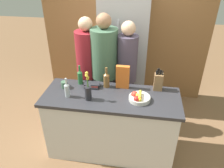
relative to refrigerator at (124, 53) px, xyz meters
The scene contains 16 objects.
ground_plane 1.54m from the refrigerator, 91.15° to the right, with size 14.00×14.00×0.00m, color brown.
kitchen_island 1.30m from the refrigerator, 91.15° to the right, with size 1.68×0.64×0.89m.
back_wall_wood 0.50m from the refrigerator, 93.83° to the left, with size 2.88×0.12×2.60m.
refrigerator is the anchor object (origin of this frame).
fruit_bowl 1.28m from the refrigerator, 75.81° to the right, with size 0.25×0.25×0.10m.
knife_block 1.10m from the refrigerator, 60.75° to the right, with size 0.11×0.09×0.30m.
flower_vase 1.34m from the refrigerator, 101.85° to the right, with size 0.08×0.08×0.37m.
cereal_box 0.99m from the refrigerator, 84.73° to the right, with size 0.17×0.06×0.30m.
coffee_mug 1.28m from the refrigerator, 120.28° to the right, with size 0.08×0.12×0.09m.
book_stack 1.07m from the refrigerator, 106.30° to the right, with size 0.21×0.15×0.06m.
bottle_oil 1.07m from the refrigerator, 116.12° to the right, with size 0.07×0.07×0.26m.
bottle_vinegar 1.40m from the refrigerator, 112.65° to the right, with size 0.06×0.06×0.25m.
bottle_wine 1.00m from the refrigerator, 96.65° to the right, with size 0.08×0.08×0.27m.
person_at_sink 0.74m from the refrigerator, 129.66° to the right, with size 0.32×0.32×1.67m.
person_in_blue 0.65m from the refrigerator, 108.82° to the right, with size 0.38×0.38×1.74m.
person_in_red_tee 0.61m from the refrigerator, 79.63° to the right, with size 0.28×0.28×1.65m.
Camera 1 is at (0.35, -2.19, 2.36)m, focal length 35.00 mm.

